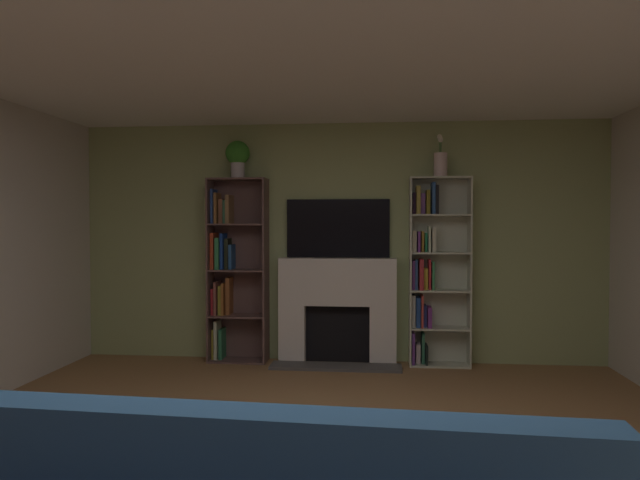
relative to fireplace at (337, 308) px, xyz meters
The scene contains 8 objects.
wall_back_accent 0.71m from the fireplace, 90.00° to the left, with size 5.75×0.06×2.57m, color #9FAF73.
ceiling 3.75m from the fireplace, 90.00° to the right, with size 5.75×6.67×0.06m, color white.
fireplace is the anchor object (origin of this frame).
tv 0.85m from the fireplace, 90.00° to the left, with size 1.10×0.06×0.62m, color black.
bookshelf_left 1.22m from the fireplace, behind, with size 0.63×0.30×1.97m.
bookshelf_right 1.07m from the fireplace, ahead, with size 0.63×0.26×1.97m.
potted_plant 1.94m from the fireplace, behind, with size 0.26×0.26×0.40m.
vase_with_flowers 1.86m from the fireplace, ahead, with size 0.14×0.14×0.44m.
Camera 1 is at (0.44, -3.02, 1.49)m, focal length 32.80 mm.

